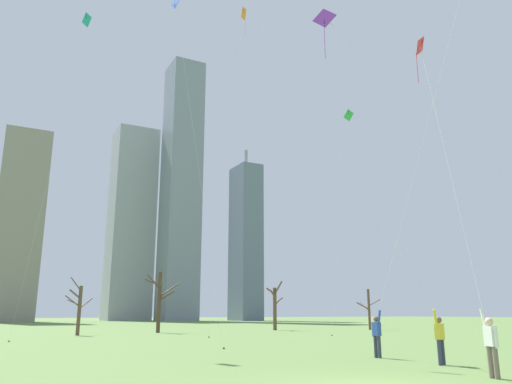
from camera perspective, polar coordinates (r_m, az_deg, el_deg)
name	(u,v)px	position (r m, az deg, el deg)	size (l,w,h in m)	color
kite_flyer_foreground_left_white	(414,292)	(18.14, 17.61, -10.90)	(11.71, 1.67, 14.76)	#33384C
kite_flyer_midfield_left_yellow	(389,285)	(20.90, 15.00, -10.21)	(0.81, 7.84, 17.94)	#33384C
kite_flyer_foreground_right_red	(479,293)	(16.27, 24.18, -10.47)	(2.70, 4.07, 12.93)	#726656
distant_kite_drifting_right_green	(347,133)	(43.51, 10.41, 6.64)	(1.61, 2.21, 18.81)	green
distant_kite_low_near_trees_blue	(178,23)	(34.71, -8.88, 18.61)	(1.97, 5.31, 22.50)	blue
distant_kite_drifting_left_teal	(80,47)	(39.00, -19.49, 15.38)	(2.97, 2.35, 22.85)	teal
distant_kite_high_overhead_orange	(241,43)	(40.72, -1.76, 16.73)	(0.92, 4.56, 25.28)	orange
bare_tree_far_right_edge	(275,305)	(54.34, 2.18, -12.86)	(2.13, 2.19, 5.05)	brown
bare_tree_center	(79,308)	(44.06, -19.62, -12.38)	(2.42, 1.45, 4.67)	brown
bare_tree_rightmost	(160,299)	(48.30, -10.99, -11.92)	(3.29, 2.82, 5.51)	#4C3828
bare_tree_left_of_center	(369,309)	(56.86, 12.76, -12.90)	(2.53, 2.20, 4.31)	brown
skyline_wide_slab	(181,186)	(125.49, -8.59, 0.68)	(8.15, 9.06, 65.19)	gray
skyline_slender_spire	(19,224)	(116.71, -25.50, -3.30)	(9.35, 8.12, 40.31)	gray
skyline_mid_tower_left	(131,222)	(131.02, -14.13, -3.38)	(10.39, 9.82, 48.62)	#9EA3AD
skyline_short_annex	(246,241)	(124.84, -1.18, -5.63)	(5.64, 8.57, 43.14)	slate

